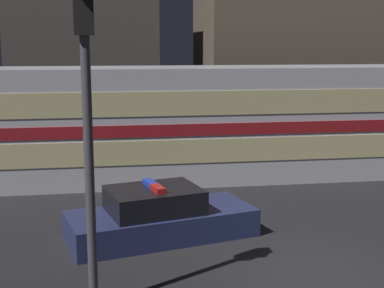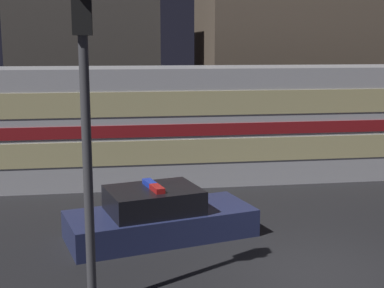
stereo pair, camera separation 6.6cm
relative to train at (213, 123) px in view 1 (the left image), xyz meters
name	(u,v)px [view 1 (the left image)]	position (x,y,z in m)	size (l,w,h in m)	color
ground_plane	(317,273)	(0.53, -7.97, -1.85)	(120.00, 120.00, 0.00)	black
train	(213,123)	(0.00, 0.00, 0.00)	(21.25, 2.85, 3.69)	silver
police_car	(159,217)	(-2.33, -5.50, -1.37)	(4.56, 2.75, 1.30)	navy
traffic_light_corner	(87,101)	(-3.75, -8.72, 1.68)	(0.30, 0.46, 5.44)	#4C4C51
building_left	(85,51)	(-4.49, 8.87, 2.29)	(6.66, 5.05, 8.26)	#47423D
building_center	(311,60)	(6.32, 7.76, 1.83)	(10.69, 5.57, 7.35)	brown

